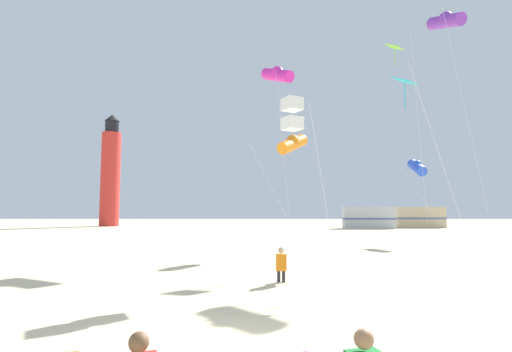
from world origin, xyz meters
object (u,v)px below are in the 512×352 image
object	(u,v)px
kite_tube_blue	(417,167)
rv_van_tan	(419,217)
kite_flyer_standing	(281,264)
rv_van_silver	(368,218)
kite_tube_violet	(446,21)
kite_box_white	(292,114)
kite_diamond_lime	(397,56)
lighthouse_distant	(110,173)
kite_diamond_cyan	(407,87)
kite_tube_magenta	(277,75)
kite_tube_orange	(293,143)

from	to	relation	value
kite_tube_blue	rv_van_tan	xyz separation A→B (m)	(10.28, 25.49, -4.06)
kite_flyer_standing	rv_van_silver	size ratio (longest dim) A/B	0.18
kite_tube_blue	rv_van_tan	bearing A→B (deg)	68.04
kite_tube_blue	kite_tube_violet	size ratio (longest dim) A/B	0.46
kite_tube_violet	kite_box_white	size ratio (longest dim) A/B	2.12
kite_diamond_lime	lighthouse_distant	distance (m)	47.01
kite_diamond_cyan	rv_van_silver	size ratio (longest dim) A/B	1.21
kite_tube_magenta	kite_diamond_lime	distance (m)	7.26
rv_van_tan	kite_box_white	bearing A→B (deg)	-119.26
kite_tube_blue	kite_tube_violet	world-z (taller)	kite_tube_violet
kite_tube_blue	lighthouse_distant	xyz separation A→B (m)	(-33.73, 30.08, 2.38)
kite_tube_blue	rv_van_silver	bearing A→B (deg)	83.30
kite_flyer_standing	lighthouse_distant	distance (m)	51.62
kite_tube_violet	kite_diamond_lime	world-z (taller)	kite_tube_violet
kite_tube_blue	kite_diamond_lime	world-z (taller)	kite_diamond_lime
kite_tube_violet	rv_van_silver	distance (m)	32.65
kite_tube_violet	kite_box_white	world-z (taller)	kite_tube_violet
kite_tube_violet	rv_van_tan	distance (m)	36.74
rv_van_tan	kite_tube_magenta	bearing A→B (deg)	-125.68
kite_tube_blue	kite_box_white	bearing A→B (deg)	-124.94
kite_diamond_lime	rv_van_silver	xyz separation A→B (m)	(5.85, 28.29, -10.14)
kite_tube_orange	kite_diamond_lime	world-z (taller)	kite_diamond_lime
kite_flyer_standing	kite_tube_violet	world-z (taller)	kite_tube_violet
kite_tube_orange	lighthouse_distant	bearing A→B (deg)	123.67
kite_diamond_lime	kite_box_white	bearing A→B (deg)	-127.52
kite_tube_violet	kite_diamond_lime	bearing A→B (deg)	133.44
kite_tube_violet	kite_diamond_lime	distance (m)	3.12
kite_diamond_cyan	rv_van_tan	world-z (taller)	kite_diamond_cyan
lighthouse_distant	kite_tube_orange	bearing A→B (deg)	-56.33
kite_tube_blue	lighthouse_distant	world-z (taller)	lighthouse_distant
kite_diamond_lime	rv_van_silver	distance (m)	30.61
kite_flyer_standing	kite_diamond_lime	size ratio (longest dim) A/B	0.09
kite_tube_orange	kite_tube_blue	bearing A→B (deg)	33.44
kite_tube_blue	lighthouse_distant	size ratio (longest dim) A/B	0.37
kite_tube_blue	kite_flyer_standing	bearing A→B (deg)	-124.53
kite_diamond_cyan	rv_van_silver	xyz separation A→B (m)	(7.93, 35.12, -6.05)
kite_tube_blue	kite_diamond_cyan	distance (m)	13.50
kite_tube_violet	kite_tube_magenta	world-z (taller)	kite_tube_violet
kite_diamond_lime	kite_tube_orange	bearing A→B (deg)	-172.52
kite_tube_orange	rv_van_tan	bearing A→B (deg)	58.08
kite_diamond_lime	rv_van_tan	world-z (taller)	kite_diamond_lime
kite_diamond_cyan	kite_box_white	bearing A→B (deg)	-154.62
kite_tube_blue	kite_tube_violet	xyz separation A→B (m)	(-1.17, -7.55, 7.22)
kite_tube_orange	rv_van_silver	world-z (taller)	kite_tube_orange
kite_tube_magenta	rv_van_silver	bearing A→B (deg)	65.47
kite_tube_blue	kite_tube_orange	world-z (taller)	kite_tube_orange
kite_tube_orange	kite_flyer_standing	bearing A→B (deg)	-97.32
kite_tube_magenta	kite_tube_violet	bearing A→B (deg)	-11.68
kite_diamond_cyan	kite_tube_magenta	size ratio (longest dim) A/B	0.72
kite_diamond_lime	lighthouse_distant	xyz separation A→B (m)	(-30.56, 35.53, -3.69)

